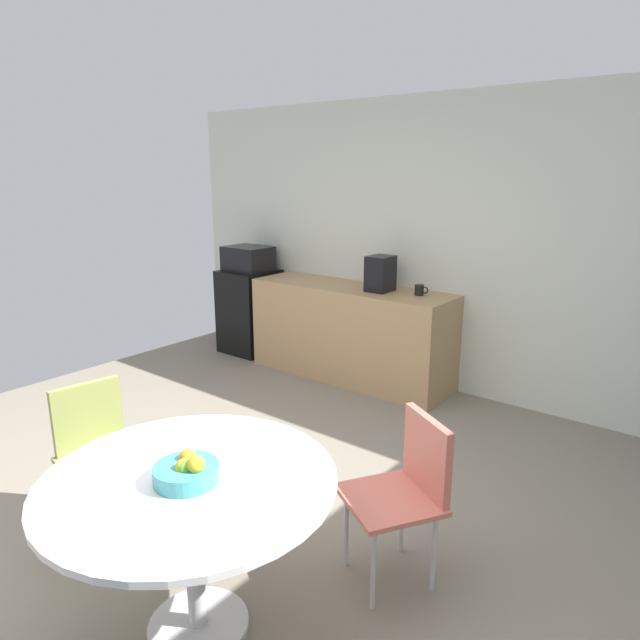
{
  "coord_description": "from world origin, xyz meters",
  "views": [
    {
      "loc": [
        2.22,
        -1.61,
        1.95
      ],
      "look_at": [
        -0.11,
        1.36,
        0.95
      ],
      "focal_mm": 31.57,
      "sensor_mm": 36.0,
      "label": 1
    }
  ],
  "objects_px": {
    "microwave": "(248,258)",
    "chair_olive": "(96,441)",
    "mini_fridge": "(250,311)",
    "round_table": "(191,503)",
    "chair_coral": "(409,480)",
    "fruit_bowl": "(187,471)",
    "mug_white": "(420,290)",
    "coffee_maker": "(380,274)"
  },
  "relations": [
    {
      "from": "fruit_bowl",
      "to": "coffee_maker",
      "type": "height_order",
      "value": "coffee_maker"
    },
    {
      "from": "mug_white",
      "to": "round_table",
      "type": "bearing_deg",
      "value": -78.81
    },
    {
      "from": "round_table",
      "to": "fruit_bowl",
      "type": "bearing_deg",
      "value": -47.87
    },
    {
      "from": "chair_coral",
      "to": "chair_olive",
      "type": "xyz_separation_m",
      "value": [
        -1.55,
        -0.71,
        0.0
      ]
    },
    {
      "from": "mini_fridge",
      "to": "fruit_bowl",
      "type": "distance_m",
      "value": 4.03
    },
    {
      "from": "mini_fridge",
      "to": "round_table",
      "type": "height_order",
      "value": "mini_fridge"
    },
    {
      "from": "mini_fridge",
      "to": "coffee_maker",
      "type": "distance_m",
      "value": 1.79
    },
    {
      "from": "chair_olive",
      "to": "coffee_maker",
      "type": "bearing_deg",
      "value": 89.12
    },
    {
      "from": "chair_coral",
      "to": "fruit_bowl",
      "type": "height_order",
      "value": "fruit_bowl"
    },
    {
      "from": "fruit_bowl",
      "to": "mug_white",
      "type": "xyz_separation_m",
      "value": [
        -0.62,
        3.06,
        0.16
      ]
    },
    {
      "from": "round_table",
      "to": "chair_coral",
      "type": "bearing_deg",
      "value": 58.44
    },
    {
      "from": "fruit_bowl",
      "to": "mug_white",
      "type": "relative_size",
      "value": 2.04
    },
    {
      "from": "round_table",
      "to": "chair_coral",
      "type": "distance_m",
      "value": 1.03
    },
    {
      "from": "coffee_maker",
      "to": "mini_fridge",
      "type": "bearing_deg",
      "value": 180.0
    },
    {
      "from": "microwave",
      "to": "round_table",
      "type": "relative_size",
      "value": 0.39
    },
    {
      "from": "fruit_bowl",
      "to": "coffee_maker",
      "type": "relative_size",
      "value": 0.82
    },
    {
      "from": "chair_coral",
      "to": "chair_olive",
      "type": "distance_m",
      "value": 1.7
    },
    {
      "from": "coffee_maker",
      "to": "round_table",
      "type": "bearing_deg",
      "value": -71.96
    },
    {
      "from": "mini_fridge",
      "to": "microwave",
      "type": "height_order",
      "value": "microwave"
    },
    {
      "from": "microwave",
      "to": "fruit_bowl",
      "type": "height_order",
      "value": "microwave"
    },
    {
      "from": "microwave",
      "to": "round_table",
      "type": "xyz_separation_m",
      "value": [
        2.65,
        -2.98,
        -0.41
      ]
    },
    {
      "from": "round_table",
      "to": "fruit_bowl",
      "type": "xyz_separation_m",
      "value": [
        0.02,
        -0.02,
        0.17
      ]
    },
    {
      "from": "chair_olive",
      "to": "mug_white",
      "type": "xyz_separation_m",
      "value": [
        0.41,
        2.87,
        0.43
      ]
    },
    {
      "from": "chair_olive",
      "to": "mini_fridge",
      "type": "bearing_deg",
      "value": 120.22
    },
    {
      "from": "microwave",
      "to": "coffee_maker",
      "type": "height_order",
      "value": "coffee_maker"
    },
    {
      "from": "mini_fridge",
      "to": "coffee_maker",
      "type": "relative_size",
      "value": 2.84
    },
    {
      "from": "microwave",
      "to": "chair_olive",
      "type": "distance_m",
      "value": 3.29
    },
    {
      "from": "round_table",
      "to": "microwave",
      "type": "bearing_deg",
      "value": 131.68
    },
    {
      "from": "chair_coral",
      "to": "fruit_bowl",
      "type": "relative_size",
      "value": 3.15
    },
    {
      "from": "mini_fridge",
      "to": "chair_coral",
      "type": "bearing_deg",
      "value": -33.41
    },
    {
      "from": "mini_fridge",
      "to": "chair_coral",
      "type": "relative_size",
      "value": 1.1
    },
    {
      "from": "mini_fridge",
      "to": "mug_white",
      "type": "bearing_deg",
      "value": 1.67
    },
    {
      "from": "mini_fridge",
      "to": "chair_olive",
      "type": "bearing_deg",
      "value": -59.78
    },
    {
      "from": "fruit_bowl",
      "to": "mug_white",
      "type": "distance_m",
      "value": 3.13
    },
    {
      "from": "chair_coral",
      "to": "chair_olive",
      "type": "relative_size",
      "value": 1.0
    },
    {
      "from": "mini_fridge",
      "to": "mug_white",
      "type": "relative_size",
      "value": 7.05
    },
    {
      "from": "round_table",
      "to": "mini_fridge",
      "type": "bearing_deg",
      "value": 131.68
    },
    {
      "from": "microwave",
      "to": "chair_olive",
      "type": "relative_size",
      "value": 0.58
    },
    {
      "from": "round_table",
      "to": "mug_white",
      "type": "distance_m",
      "value": 3.11
    },
    {
      "from": "mini_fridge",
      "to": "round_table",
      "type": "xyz_separation_m",
      "value": [
        2.65,
        -2.98,
        0.17
      ]
    },
    {
      "from": "microwave",
      "to": "coffee_maker",
      "type": "relative_size",
      "value": 1.5
    },
    {
      "from": "mini_fridge",
      "to": "round_table",
      "type": "relative_size",
      "value": 0.75
    }
  ]
}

